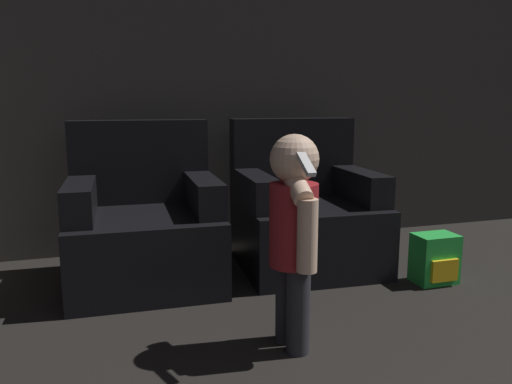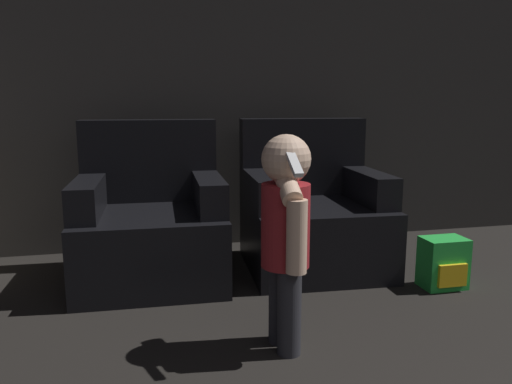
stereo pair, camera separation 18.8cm
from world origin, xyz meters
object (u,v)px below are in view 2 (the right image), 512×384
(armchair_right, at_px, (312,217))
(person_toddler, at_px, (286,226))
(armchair_left, at_px, (151,226))
(toy_backpack, at_px, (443,263))

(armchair_right, relative_size, person_toddler, 1.01)
(armchair_left, height_order, person_toddler, armchair_left)
(armchair_right, height_order, toy_backpack, armchair_right)
(armchair_right, xyz_separation_m, person_toddler, (-0.49, -1.06, 0.23))
(armchair_left, distance_m, toy_backpack, 1.76)
(toy_backpack, bearing_deg, armchair_left, 161.43)
(armchair_left, xyz_separation_m, toy_backpack, (1.66, -0.56, -0.18))
(person_toddler, distance_m, toy_backpack, 1.29)
(toy_backpack, bearing_deg, armchair_right, 137.91)
(armchair_left, relative_size, toy_backpack, 3.24)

